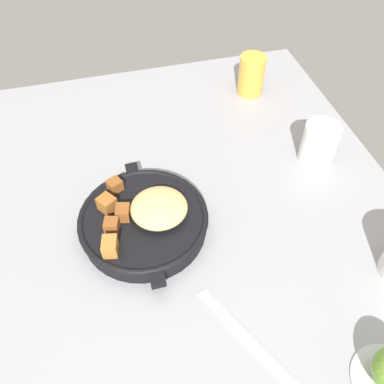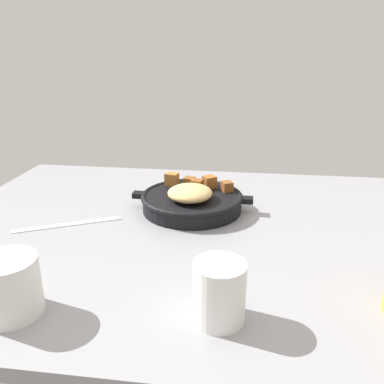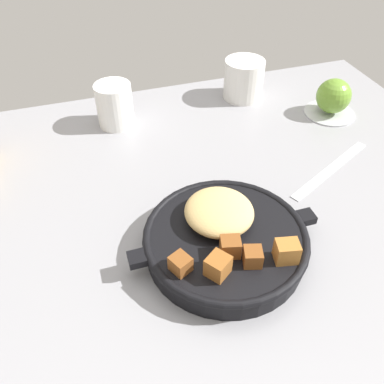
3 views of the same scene
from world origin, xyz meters
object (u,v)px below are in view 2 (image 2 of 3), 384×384
at_px(cast_iron_skillet, 192,199).
at_px(butter_knife, 68,224).
at_px(white_creamer_pitcher, 219,292).
at_px(ceramic_mug_white, 9,287).

height_order(cast_iron_skillet, butter_knife, cast_iron_skillet).
bearing_deg(white_creamer_pitcher, ceramic_mug_white, 4.87).
distance_m(cast_iron_skillet, ceramic_mug_white, 0.45).
relative_size(butter_knife, ceramic_mug_white, 2.57).
distance_m(butter_knife, white_creamer_pitcher, 0.43).
relative_size(cast_iron_skillet, white_creamer_pitcher, 3.17).
height_order(butter_knife, white_creamer_pitcher, white_creamer_pitcher).
relative_size(white_creamer_pitcher, ceramic_mug_white, 1.01).
bearing_deg(cast_iron_skillet, ceramic_mug_white, 63.62).
xyz_separation_m(cast_iron_skillet, white_creamer_pitcher, (-0.09, 0.38, 0.02)).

